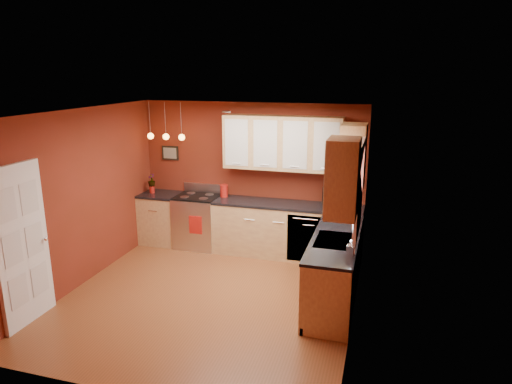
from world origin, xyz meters
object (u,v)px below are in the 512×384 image
(sink, at_px, (335,242))
(red_canister, at_px, (224,191))
(soap_pump, at_px, (351,248))
(gas_range, at_px, (198,221))
(coffee_maker, at_px, (329,197))

(sink, bearing_deg, red_canister, 143.06)
(red_canister, xyz_separation_m, soap_pump, (2.39, -2.10, -0.01))
(red_canister, bearing_deg, soap_pump, -41.23)
(red_canister, bearing_deg, gas_range, -165.97)
(gas_range, bearing_deg, soap_pump, -34.66)
(red_canister, bearing_deg, sink, -36.94)
(gas_range, height_order, red_canister, red_canister)
(gas_range, relative_size, red_canister, 5.10)
(sink, xyz_separation_m, coffee_maker, (-0.29, 1.61, 0.16))
(red_canister, distance_m, coffee_maker, 1.86)
(sink, xyz_separation_m, soap_pump, (0.24, -0.48, 0.12))
(sink, height_order, red_canister, sink)
(sink, relative_size, soap_pump, 3.54)
(soap_pump, bearing_deg, red_canister, 138.77)
(gas_range, bearing_deg, red_canister, 14.03)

